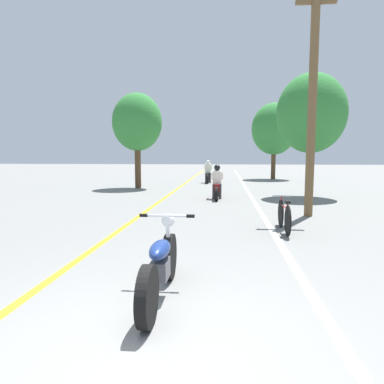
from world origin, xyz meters
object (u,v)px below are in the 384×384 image
at_px(bicycle_parked, 284,216).
at_px(utility_pole, 312,98).
at_px(motorcycle_foreground, 161,265).
at_px(motorcycle_rider_far, 208,174).
at_px(motorcycle_rider_lead, 217,186).
at_px(roadside_tree_left, 137,123).
at_px(roadside_tree_right_near, 311,114).
at_px(roadside_tree_right_far, 274,129).

bearing_deg(bicycle_parked, utility_pole, 63.64).
height_order(motorcycle_foreground, motorcycle_rider_far, motorcycle_rider_far).
relative_size(motorcycle_foreground, motorcycle_rider_lead, 1.02).
relative_size(motorcycle_rider_lead, bicycle_parked, 1.22).
bearing_deg(roadside_tree_left, bicycle_parked, -58.55).
bearing_deg(roadside_tree_right_near, utility_pole, -103.28).
relative_size(utility_pole, bicycle_parked, 3.97).
distance_m(motorcycle_foreground, bicycle_parked, 4.51).
bearing_deg(roadside_tree_right_near, roadside_tree_right_far, 90.37).
distance_m(utility_pole, motorcycle_foreground, 7.47).
distance_m(roadside_tree_left, bicycle_parked, 11.90).
height_order(roadside_tree_right_near, motorcycle_foreground, roadside_tree_right_near).
distance_m(motorcycle_rider_far, bicycle_parked, 13.85).
height_order(roadside_tree_right_near, bicycle_parked, roadside_tree_right_near).
distance_m(roadside_tree_right_far, roadside_tree_left, 11.00).
bearing_deg(motorcycle_rider_far, roadside_tree_left, -132.82).
height_order(roadside_tree_right_near, roadside_tree_right_far, roadside_tree_right_far).
relative_size(roadside_tree_right_far, roadside_tree_left, 1.10).
relative_size(utility_pole, motorcycle_foreground, 3.19).
bearing_deg(roadside_tree_left, motorcycle_foreground, -74.43).
xyz_separation_m(motorcycle_foreground, motorcycle_rider_lead, (0.46, 9.73, 0.11)).
height_order(motorcycle_rider_lead, bicycle_parked, motorcycle_rider_lead).
relative_size(utility_pole, motorcycle_rider_lead, 3.26).
distance_m(roadside_tree_right_near, motorcycle_foreground, 12.00).
height_order(motorcycle_rider_lead, motorcycle_rider_far, motorcycle_rider_far).
xyz_separation_m(roadside_tree_right_near, motorcycle_rider_lead, (-3.86, -1.04, -2.94)).
height_order(utility_pole, motorcycle_foreground, utility_pole).
height_order(utility_pole, roadside_tree_right_near, utility_pole).
bearing_deg(roadside_tree_left, motorcycle_rider_lead, -43.21).
xyz_separation_m(motorcycle_rider_lead, motorcycle_rider_far, (-0.76, 7.86, 0.01)).
distance_m(motorcycle_foreground, motorcycle_rider_lead, 9.74).
distance_m(roadside_tree_right_far, motorcycle_foreground, 21.87).
xyz_separation_m(utility_pole, motorcycle_rider_lead, (-2.75, 3.66, -2.83)).
xyz_separation_m(roadside_tree_left, motorcycle_rider_far, (3.54, 3.82, -2.91)).
bearing_deg(motorcycle_foreground, roadside_tree_right_far, 78.67).
height_order(utility_pole, bicycle_parked, utility_pole).
relative_size(roadside_tree_right_far, bicycle_parked, 3.32).
bearing_deg(motorcycle_rider_far, utility_pole, -73.08).
xyz_separation_m(roadside_tree_right_far, motorcycle_rider_lead, (-3.79, -11.48, -3.07)).
bearing_deg(bicycle_parked, motorcycle_rider_far, 100.22).
xyz_separation_m(motorcycle_rider_far, bicycle_parked, (2.46, -13.63, -0.17)).
height_order(roadside_tree_left, motorcycle_rider_far, roadside_tree_left).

